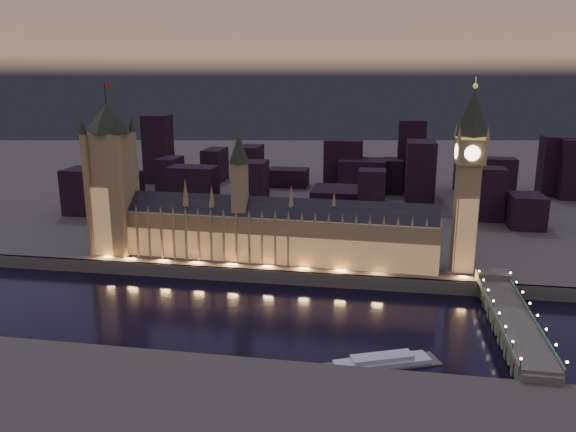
% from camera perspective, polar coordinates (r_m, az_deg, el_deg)
% --- Properties ---
extents(ground_plane, '(2000.00, 2000.00, 0.00)m').
position_cam_1_polar(ground_plane, '(297.30, -2.77, -9.64)').
color(ground_plane, black).
rests_on(ground_plane, ground).
extents(north_bank, '(2000.00, 960.00, 8.00)m').
position_cam_1_polar(north_bank, '(796.37, 5.29, 5.65)').
color(north_bank, '#493E40').
rests_on(north_bank, ground).
extents(embankment_wall, '(2000.00, 2.50, 8.00)m').
position_cam_1_polar(embankment_wall, '(333.05, -1.26, -6.23)').
color(embankment_wall, '#4E4A40').
rests_on(embankment_wall, ground).
extents(palace_of_westminster, '(202.00, 28.60, 78.00)m').
position_cam_1_polar(palace_of_westminster, '(346.88, -1.79, -1.52)').
color(palace_of_westminster, '#90835B').
rests_on(palace_of_westminster, north_bank).
extents(victoria_tower, '(31.68, 31.68, 106.93)m').
position_cam_1_polar(victoria_tower, '(373.54, -17.53, 4.36)').
color(victoria_tower, '#90835B').
rests_on(victoria_tower, north_bank).
extents(elizabeth_tower, '(18.00, 18.00, 111.00)m').
position_cam_1_polar(elizabeth_tower, '(334.86, 17.93, 4.87)').
color(elizabeth_tower, '#90835B').
rests_on(elizabeth_tower, north_bank).
extents(westminster_bridge, '(17.45, 113.00, 15.90)m').
position_cam_1_polar(westminster_bridge, '(292.60, 21.63, -9.80)').
color(westminster_bridge, '#4E4A40').
rests_on(westminster_bridge, ground).
extents(river_boat, '(50.82, 29.75, 4.50)m').
position_cam_1_polar(river_boat, '(249.17, 9.53, -14.38)').
color(river_boat, '#4E4A40').
rests_on(river_boat, ground).
extents(city_backdrop, '(475.63, 215.63, 71.45)m').
position_cam_1_polar(city_backdrop, '(519.35, 7.14, 4.00)').
color(city_backdrop, black).
rests_on(city_backdrop, north_bank).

